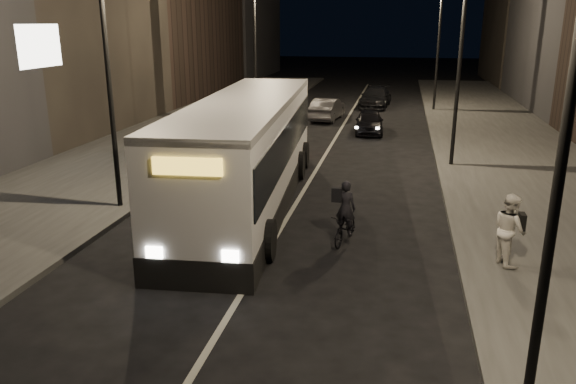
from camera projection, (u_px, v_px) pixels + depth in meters
The scene contains 14 objects.
ground at pixel (253, 275), 13.85m from camera, with size 180.00×180.00×0.00m, color black.
sidewalk_right at pixel (514, 158), 25.36m from camera, with size 7.00×70.00×0.16m, color #333331.
sidewalk_left at pixel (162, 143), 28.56m from camera, with size 7.00×70.00×0.16m, color #333331.
streetlight_right_near at pixel (553, 71), 7.53m from camera, with size 1.20×0.44×8.12m.
streetlight_right_mid at pixel (455, 38), 22.54m from camera, with size 1.20×0.44×8.12m.
streetlight_right_far at pixel (435, 32), 37.55m from camera, with size 1.20×0.44×8.12m.
streetlight_left_near at pixel (114, 43), 17.05m from camera, with size 1.20×0.44×8.12m.
streetlight_left_far at pixel (259, 33), 33.93m from camera, with size 1.20×0.44×8.12m.
city_bus at pixel (248, 148), 18.76m from camera, with size 3.90×13.53×3.60m.
cyclist_on_bicycle at pixel (345, 222), 15.70m from camera, with size 0.92×1.71×1.87m.
pedestrian_woman at pixel (510, 229), 13.87m from camera, with size 0.89×0.69×1.83m, color silver.
car_near at pixel (369, 122), 31.35m from camera, with size 1.50×3.73×1.27m, color black.
car_mid at pixel (327, 109), 35.49m from camera, with size 1.47×4.23×1.39m, color #313133.
car_far at pixel (375, 97), 40.85m from camera, with size 1.98×4.87×1.41m, color black.
Camera 1 is at (3.35, -12.23, 6.00)m, focal length 35.00 mm.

